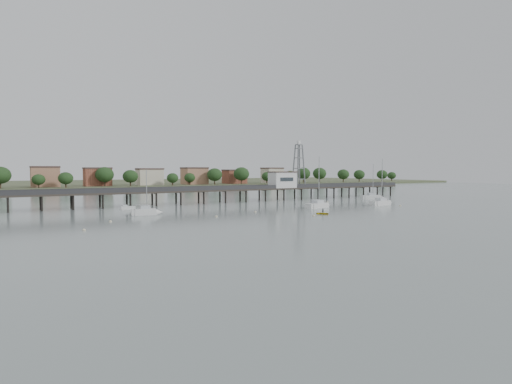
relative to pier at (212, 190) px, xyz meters
The scene contains 13 objects.
ground_plane 60.12m from the pier, 90.00° to the right, with size 500.00×500.00×0.00m, color slate.
pier is the anchor object (origin of this frame).
pier_building 25.16m from the pier, ahead, with size 8.40×5.40×5.30m.
lattice_tower 32.34m from the pier, ahead, with size 3.20×3.20×15.50m.
sailboat_e 55.75m from the pier, 12.40° to the right, with size 7.68×4.66×12.30m.
sailboat_c 33.51m from the pier, 56.79° to the right, with size 8.82×4.46×13.97m.
sailboat_b 34.18m from the pier, 138.54° to the right, with size 6.34×2.77×10.33m.
sailboat_d 49.22m from the pier, 38.54° to the right, with size 8.49×3.43×13.63m.
white_tender 27.74m from the pier, 164.05° to the right, with size 3.54×1.80×1.32m.
yellow_dinghy 41.99m from the pier, 78.84° to the right, with size 2.13×0.62×2.99m, color yellow.
dinghy_occupant 41.99m from the pier, 78.84° to the right, with size 0.41×1.11×0.27m, color black.
mooring_buoys 33.07m from the pier, 94.79° to the right, with size 82.50×28.85×0.39m.
far_shore 179.60m from the pier, 89.89° to the left, with size 500.00×170.00×10.40m.
Camera 1 is at (-52.75, -54.86, 9.89)m, focal length 30.00 mm.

